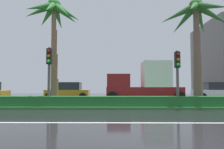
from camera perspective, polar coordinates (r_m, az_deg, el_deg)
The scene contains 11 objects.
ground_plane at distance 14.84m, azimuth 3.70°, elevation -8.72°, with size 90.00×42.00×0.10m, color black.
near_lane_divider_stripe at distance 7.91m, azimuth 6.53°, elevation -13.36°, with size 81.00×0.14×0.01m, color white.
median_strip at distance 13.83m, azimuth 3.92°, elevation -8.61°, with size 85.50×4.00×0.15m, color #2D6B33.
median_hedge at distance 12.41m, azimuth 4.30°, elevation -7.52°, with size 76.50×0.70×0.60m.
palm_tree_mid_left at distance 15.13m, azimuth -16.02°, elevation 14.63°, with size 4.07×3.96×7.34m.
palm_tree_centre_left at distance 14.94m, azimuth 22.71°, elevation 12.93°, with size 4.81×4.67×7.05m.
traffic_signal_median_left at distance 12.96m, azimuth -17.30°, elevation 2.42°, with size 0.28×0.43×3.59m.
traffic_signal_median_right at distance 12.76m, azimuth 17.95°, elevation 1.77°, with size 0.28×0.43×3.35m.
car_in_traffic_second at distance 21.03m, azimuth -12.24°, elevation -4.58°, with size 4.30×2.02×1.72m.
box_truck_lead at distance 17.79m, azimuth 9.15°, elevation -2.58°, with size 6.40×2.64×3.46m.
car_in_traffic_third at distance 22.97m, azimuth 27.17°, elevation -4.18°, with size 4.30×2.02×1.72m.
Camera 1 is at (-0.80, -5.74, 1.43)m, focal length 32.47 mm.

